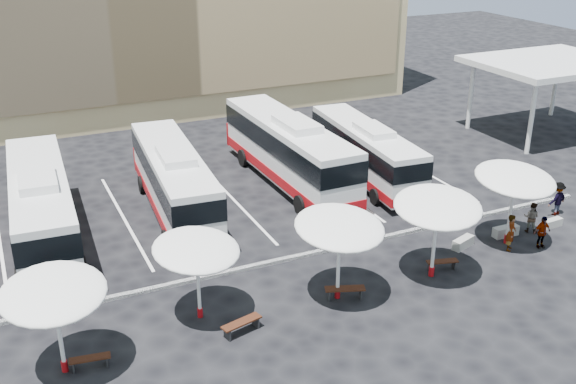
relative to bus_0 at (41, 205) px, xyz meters
name	(u,v)px	position (x,y,z in m)	size (l,w,h in m)	color
ground	(296,264)	(9.93, -6.88, -1.98)	(120.00, 120.00, 0.00)	black
service_canopy	(550,65)	(33.93, 3.12, 2.89)	(10.00, 8.00, 5.20)	silver
curb_divider	(291,258)	(9.93, -6.38, -1.90)	(34.00, 0.25, 0.15)	black
bay_lines	(233,199)	(9.93, 1.12, -1.97)	(24.15, 12.00, 0.01)	white
bus_0	(41,205)	(0.00, 0.00, 0.00)	(3.31, 12.32, 3.87)	silver
bus_1	(174,179)	(6.58, 0.74, -0.07)	(3.42, 11.91, 3.73)	silver
bus_2	(288,149)	(13.72, 2.10, 0.10)	(3.14, 12.84, 4.06)	silver
bus_3	(365,150)	(18.07, 0.80, -0.21)	(3.16, 11.03, 3.45)	silver
sunshade_0	(53,293)	(-0.59, -10.36, 1.15)	(3.52, 3.56, 3.68)	silver
sunshade_1	(196,250)	(4.71, -9.11, 0.98)	(4.40, 4.42, 3.48)	silver
sunshade_2	(340,228)	(10.28, -10.13, 1.23)	(4.16, 4.20, 3.78)	silver
sunshade_3	(438,207)	(14.86, -10.29, 1.31)	(4.91, 4.94, 3.87)	silver
sunshade_4	(515,179)	(19.98, -9.23, 1.31)	(3.76, 3.81, 3.88)	silver
wood_bench_0	(90,360)	(0.25, -10.55, -1.65)	(1.45, 0.58, 0.43)	black
wood_bench_1	(242,324)	(5.81, -10.80, -1.59)	(1.69, 0.82, 0.50)	black
wood_bench_2	(345,290)	(10.52, -10.33, -1.59)	(1.69, 0.99, 0.50)	black
wood_bench_3	(442,263)	(15.62, -10.02, -1.65)	(1.46, 0.73, 0.43)	black
conc_bench_0	(463,243)	(17.81, -8.71, -1.74)	(1.26, 0.42, 0.47)	gray
conc_bench_1	(506,231)	(20.45, -8.63, -1.73)	(1.33, 0.44, 0.50)	gray
conc_bench_2	(553,223)	(23.32, -8.81, -1.78)	(1.08, 0.36, 0.41)	gray
passenger_0	(511,233)	(19.63, -9.82, -1.09)	(0.65, 0.43, 1.78)	black
passenger_1	(532,217)	(21.88, -8.78, -1.19)	(0.76, 0.59, 1.57)	black
passenger_2	(542,232)	(21.11, -10.25, -1.18)	(0.94, 0.39, 1.60)	black
passenger_3	(557,199)	(24.53, -7.77, -1.08)	(1.16, 0.67, 1.80)	black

